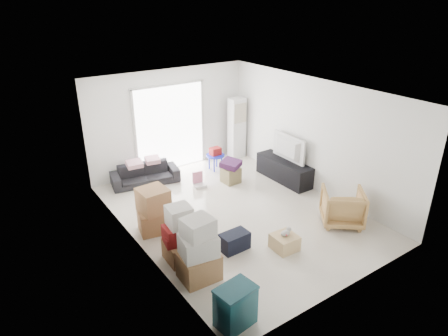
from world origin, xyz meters
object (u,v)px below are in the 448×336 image
at_px(ac_tower, 237,128).
at_px(sofa, 145,171).
at_px(tv_console, 284,170).
at_px(television, 285,158).
at_px(armchair, 343,205).
at_px(wood_crate, 285,242).
at_px(storage_bins, 235,306).
at_px(kids_table, 215,154).
at_px(ottoman, 231,175).

xyz_separation_m(ac_tower, sofa, (-2.97, -0.15, -0.55)).
height_order(tv_console, sofa, sofa).
distance_m(television, sofa, 3.55).
relative_size(armchair, wood_crate, 1.90).
bearing_deg(sofa, wood_crate, -65.86).
xyz_separation_m(storage_bins, kids_table, (2.82, 4.82, 0.12)).
height_order(ac_tower, wood_crate, ac_tower).
bearing_deg(wood_crate, storage_bins, -152.08).
bearing_deg(wood_crate, kids_table, 75.89).
bearing_deg(kids_table, ottoman, -97.94).
height_order(armchair, ottoman, armchair).
bearing_deg(sofa, tv_console, -20.66).
distance_m(tv_console, armchair, 2.29).
bearing_deg(wood_crate, ottoman, 74.06).
distance_m(armchair, ottoman, 3.02).
bearing_deg(armchair, tv_console, -61.33).
distance_m(kids_table, wood_crate, 3.96).
relative_size(tv_console, television, 1.46).
distance_m(tv_console, television, 0.35).
relative_size(tv_console, kids_table, 2.61).
bearing_deg(television, ottoman, 62.49).
height_order(ac_tower, sofa, ac_tower).
relative_size(tv_console, armchair, 1.96).
relative_size(ottoman, kids_table, 0.64).
relative_size(ac_tower, ottoman, 4.36).
bearing_deg(armchair, sofa, -18.24).
relative_size(armchair, storage_bins, 1.28).
relative_size(ac_tower, kids_table, 2.78).
xyz_separation_m(sofa, wood_crate, (0.98, -4.12, -0.18)).
distance_m(television, armchair, 2.29).
height_order(storage_bins, ottoman, storage_bins).
relative_size(sofa, ottoman, 4.17).
height_order(tv_console, television, television).
relative_size(tv_console, wood_crate, 3.73).
distance_m(television, storage_bins, 5.09).
xyz_separation_m(armchair, ottoman, (-0.78, 2.91, -0.22)).
xyz_separation_m(sofa, armchair, (2.59, -4.09, 0.09)).
bearing_deg(tv_console, ottoman, 151.18).
xyz_separation_m(ac_tower, armchair, (-0.38, -4.24, -0.46)).
bearing_deg(storage_bins, armchair, 16.22).
distance_m(ottoman, wood_crate, 3.05).
height_order(ottoman, kids_table, kids_table).
bearing_deg(armchair, ottoman, -35.62).
bearing_deg(ac_tower, armchair, -95.08).
distance_m(ac_tower, armchair, 4.28).
distance_m(ac_tower, television, 2.01).
bearing_deg(ac_tower, television, -88.56).
relative_size(armchair, ottoman, 2.08).
bearing_deg(kids_table, television, -55.36).
height_order(television, kids_table, television).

